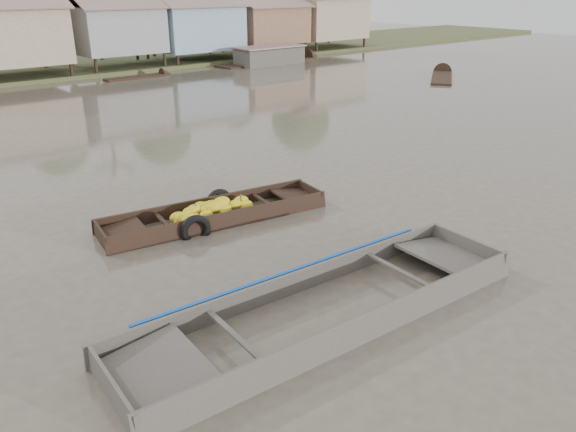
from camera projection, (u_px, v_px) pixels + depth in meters
ground at (296, 269)px, 11.67m from camera, size 120.00×120.00×0.00m
banana_boat at (212, 215)px, 13.99m from camera, size 5.91×2.29×0.81m
viewer_boat at (327, 312)px, 10.04m from camera, size 8.08×2.63×0.64m
distant_boats at (194, 71)px, 36.24m from camera, size 48.04×16.76×1.38m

